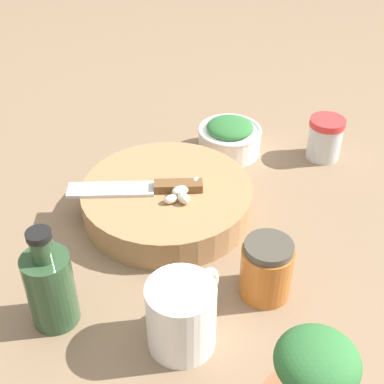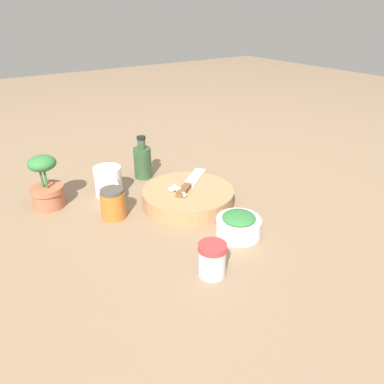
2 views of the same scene
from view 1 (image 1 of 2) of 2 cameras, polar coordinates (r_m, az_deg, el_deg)
The scene contains 9 objects.
ground_plane at distance 0.83m, azimuth 0.89°, elevation -2.22°, with size 5.00×5.00×0.00m, color #7F664C.
cutting_board at distance 0.82m, azimuth -2.67°, elevation -0.82°, with size 0.26×0.26×0.05m.
chef_knife at distance 0.79m, azimuth -5.18°, elevation 0.45°, with size 0.14×0.18×0.01m.
garlic_cloves at distance 0.78m, azimuth -1.08°, elevation 0.08°, with size 0.08×0.05×0.02m.
herb_bowl at distance 0.96m, azimuth 4.02°, elevation 5.87°, with size 0.11×0.11×0.06m.
spice_jar at distance 0.96m, azimuth 14.00°, elevation 5.60°, with size 0.06×0.06×0.08m.
coffee_mug at distance 0.62m, azimuth -1.00°, elevation -12.93°, with size 0.11×0.08×0.09m.
honey_jar at distance 0.69m, azimuth 7.95°, elevation -8.13°, with size 0.07×0.07×0.08m.
oil_bottle at distance 0.66m, azimuth -14.88°, elevation -9.70°, with size 0.06×0.06×0.14m.
Camera 1 is at (0.53, 0.36, 0.52)m, focal length 50.00 mm.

